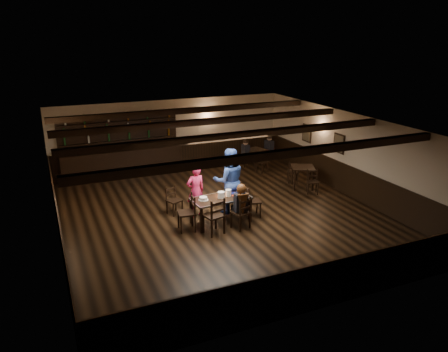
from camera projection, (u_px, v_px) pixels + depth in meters
name	position (u px, v px, depth m)	size (l,w,h in m)	color
ground	(221.00, 215.00, 12.87)	(10.00, 10.00, 0.00)	black
room_shell	(221.00, 157.00, 12.36)	(9.02, 10.02, 2.71)	beige
dining_table	(221.00, 200.00, 12.13)	(1.69, 0.94, 0.75)	black
chair_near_left	(216.00, 214.00, 11.43)	(0.57, 0.55, 1.02)	black
chair_near_right	(243.00, 211.00, 11.76)	(0.54, 0.52, 0.93)	black
chair_end_left	(190.00, 210.00, 11.71)	(0.51, 0.53, 1.01)	black
chair_end_right	(250.00, 199.00, 12.59)	(0.50, 0.52, 0.94)	black
chair_far_pushed	(173.00, 198.00, 12.84)	(0.49, 0.48, 0.83)	black
woman_pink	(196.00, 191.00, 12.52)	(0.57, 0.37, 1.56)	#E33154
man_blue	(229.00, 181.00, 12.77)	(0.95, 0.74, 1.96)	navy
seated_person	(241.00, 200.00, 11.71)	(0.35, 0.53, 0.86)	black
cake	(203.00, 199.00, 11.93)	(0.27, 0.27, 0.09)	white
plate_stack_a	(221.00, 195.00, 12.06)	(0.19, 0.19, 0.18)	white
plate_stack_b	(228.00, 193.00, 12.20)	(0.16, 0.16, 0.19)	white
tea_light	(219.00, 195.00, 12.22)	(0.04, 0.04, 0.06)	#A5A8AD
salt_shaker	(235.00, 195.00, 12.16)	(0.03, 0.03, 0.09)	silver
pepper_shaker	(235.00, 194.00, 12.25)	(0.03, 0.03, 0.09)	#A5A8AD
drink_glass	(228.00, 193.00, 12.28)	(0.06, 0.06, 0.10)	silver
menu_red	(238.00, 195.00, 12.27)	(0.33, 0.23, 0.00)	#9F2D11
menu_blue	(235.00, 193.00, 12.44)	(0.30, 0.21, 0.00)	#0E134A
bar_counter	(122.00, 158.00, 16.01)	(4.51, 0.70, 2.20)	black
back_table_a	(303.00, 170.00, 14.90)	(0.99, 0.99, 0.75)	black
back_table_b	(256.00, 152.00, 17.07)	(0.90, 0.90, 0.75)	black
bg_patron_left	(246.00, 148.00, 16.91)	(0.23, 0.35, 0.72)	black
bg_patron_right	(269.00, 144.00, 17.42)	(0.28, 0.40, 0.76)	black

